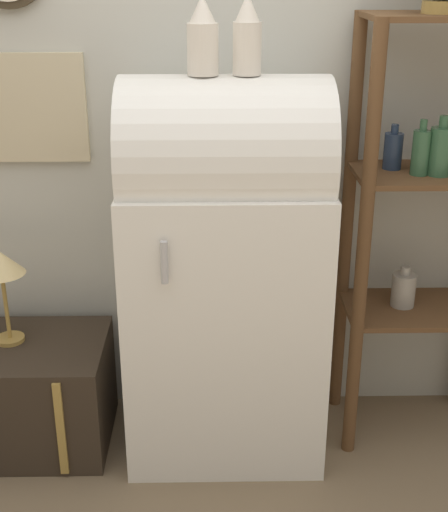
# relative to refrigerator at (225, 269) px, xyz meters

# --- Properties ---
(ground_plane) EXTENTS (12.00, 12.00, 0.00)m
(ground_plane) POSITION_rel_refrigerator_xyz_m (0.00, -0.27, -0.74)
(ground_plane) COLOR #7A664C
(wall_back) EXTENTS (7.00, 0.09, 2.70)m
(wall_back) POSITION_rel_refrigerator_xyz_m (-0.01, 0.30, 0.61)
(wall_back) COLOR #B7B7AD
(wall_back) RESTS_ON ground_plane
(refrigerator) EXTENTS (0.73, 0.59, 1.44)m
(refrigerator) POSITION_rel_refrigerator_xyz_m (0.00, 0.00, 0.00)
(refrigerator) COLOR white
(refrigerator) RESTS_ON ground_plane
(suitcase_trunk) EXTENTS (0.62, 0.49, 0.43)m
(suitcase_trunk) POSITION_rel_refrigerator_xyz_m (-0.77, 0.00, -0.52)
(suitcase_trunk) COLOR #33281E
(suitcase_trunk) RESTS_ON ground_plane
(shelf_unit) EXTENTS (0.58, 0.37, 1.63)m
(shelf_unit) POSITION_rel_refrigerator_xyz_m (0.75, 0.07, 0.20)
(shelf_unit) COLOR brown
(shelf_unit) RESTS_ON ground_plane
(vase_left) EXTENTS (0.10, 0.10, 0.25)m
(vase_left) POSITION_rel_refrigerator_xyz_m (-0.07, -0.01, 0.82)
(vase_left) COLOR silver
(vase_left) RESTS_ON refrigerator
(vase_center) EXTENTS (0.09, 0.09, 0.26)m
(vase_center) POSITION_rel_refrigerator_xyz_m (0.07, -0.01, 0.82)
(vase_center) COLOR silver
(vase_center) RESTS_ON refrigerator
(desk_lamp) EXTENTS (0.18, 0.18, 0.37)m
(desk_lamp) POSITION_rel_refrigerator_xyz_m (-0.83, 0.03, -0.00)
(desk_lamp) COLOR #AD8942
(desk_lamp) RESTS_ON suitcase_trunk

